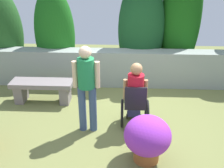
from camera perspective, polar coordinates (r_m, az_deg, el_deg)
name	(u,v)px	position (r m, az deg, el deg)	size (l,w,h in m)	color
ground_plane	(125,121)	(5.39, 2.92, -8.09)	(10.81, 10.81, 0.00)	olive
stone_retaining_wall	(126,68)	(6.76, 3.04, 3.52)	(7.37, 0.45, 0.93)	gray
hedge_backdrop	(138,28)	(7.04, 5.65, 12.13)	(8.31, 1.16, 3.31)	#235321
stone_bench	(42,88)	(6.16, -14.97, -0.92)	(1.40, 0.46, 0.51)	slate
person_in_wheelchair	(135,97)	(4.98, 5.07, -2.88)	(0.53, 0.66, 1.33)	black
person_standing_companion	(87,84)	(4.68, -5.60, -0.05)	(0.49, 0.30, 1.67)	#3A5073
flower_pot_purple_near	(147,138)	(4.24, 7.73, -11.57)	(0.75, 0.75, 0.79)	#9C5328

